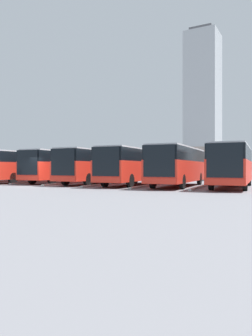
{
  "coord_description": "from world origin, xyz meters",
  "views": [
    {
      "loc": [
        -20.16,
        21.0,
        1.58
      ],
      "look_at": [
        -5.77,
        -5.62,
        1.57
      ],
      "focal_mm": 35.0,
      "sensor_mm": 36.0,
      "label": 1
    }
  ],
  "objects_px": {
    "bus_4": "(62,165)",
    "bus_5": "(27,165)",
    "bus_1": "(178,165)",
    "bus_3": "(95,165)",
    "bus_0": "(232,165)",
    "bus_2": "(133,165)"
  },
  "relations": [
    {
      "from": "bus_0",
      "to": "bus_3",
      "type": "height_order",
      "value": "same"
    },
    {
      "from": "bus_4",
      "to": "bus_5",
      "type": "xyz_separation_m",
      "value": [
        4.35,
        0.76,
        0.0
      ]
    },
    {
      "from": "bus_1",
      "to": "bus_2",
      "type": "distance_m",
      "value": 4.35
    },
    {
      "from": "bus_3",
      "to": "bus_5",
      "type": "height_order",
      "value": "same"
    },
    {
      "from": "bus_0",
      "to": "bus_3",
      "type": "xyz_separation_m",
      "value": [
        13.05,
        0.11,
        0.0
      ]
    },
    {
      "from": "bus_2",
      "to": "bus_4",
      "type": "relative_size",
      "value": 1.0
    },
    {
      "from": "bus_4",
      "to": "bus_5",
      "type": "relative_size",
      "value": 1.0
    },
    {
      "from": "bus_4",
      "to": "bus_5",
      "type": "height_order",
      "value": "same"
    },
    {
      "from": "bus_5",
      "to": "bus_2",
      "type": "bearing_deg",
      "value": 175.06
    },
    {
      "from": "bus_1",
      "to": "bus_3",
      "type": "height_order",
      "value": "same"
    },
    {
      "from": "bus_2",
      "to": "bus_5",
      "type": "distance_m",
      "value": 13.05
    },
    {
      "from": "bus_1",
      "to": "bus_5",
      "type": "relative_size",
      "value": 1.0
    },
    {
      "from": "bus_4",
      "to": "bus_5",
      "type": "distance_m",
      "value": 4.41
    },
    {
      "from": "bus_0",
      "to": "bus_3",
      "type": "distance_m",
      "value": 13.05
    },
    {
      "from": "bus_3",
      "to": "bus_4",
      "type": "xyz_separation_m",
      "value": [
        4.35,
        -0.34,
        0.0
      ]
    },
    {
      "from": "bus_1",
      "to": "bus_3",
      "type": "relative_size",
      "value": 1.0
    },
    {
      "from": "bus_1",
      "to": "bus_4",
      "type": "xyz_separation_m",
      "value": [
        13.05,
        -0.64,
        0.0
      ]
    },
    {
      "from": "bus_1",
      "to": "bus_4",
      "type": "height_order",
      "value": "same"
    },
    {
      "from": "bus_1",
      "to": "bus_5",
      "type": "height_order",
      "value": "same"
    },
    {
      "from": "bus_0",
      "to": "bus_5",
      "type": "bearing_deg",
      "value": -4.15
    },
    {
      "from": "bus_0",
      "to": "bus_2",
      "type": "height_order",
      "value": "same"
    },
    {
      "from": "bus_3",
      "to": "bus_5",
      "type": "xyz_separation_m",
      "value": [
        8.7,
        0.42,
        0.0
      ]
    }
  ]
}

